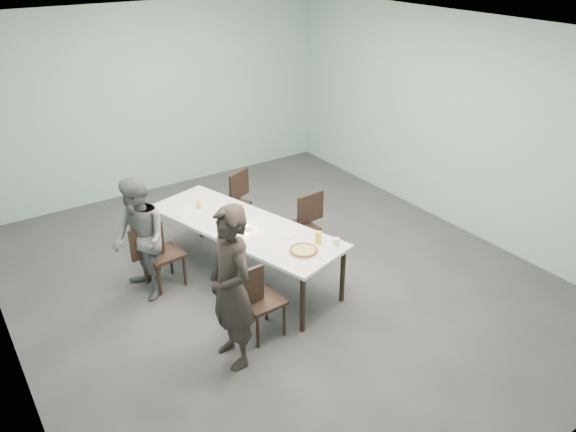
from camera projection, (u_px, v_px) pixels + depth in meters
ground at (276, 278)px, 7.09m from camera, size 7.00×7.00×0.00m
room_shell at (274, 123)px, 6.17m from camera, size 6.02×7.02×3.01m
table at (244, 229)px, 6.80m from camera, size 1.58×2.75×0.75m
chair_near_left at (255, 297)px, 5.85m from camera, size 0.62×0.44×0.87m
chair_far_left at (157, 251)px, 6.70m from camera, size 0.63×0.46×0.87m
chair_near_right at (304, 222)px, 7.38m from camera, size 0.62×0.45×0.87m
chair_far_right at (235, 198)px, 8.04m from camera, size 0.65×0.55×0.87m
diner_near at (231, 288)px, 5.37m from camera, size 0.41×0.63×1.72m
diner_far at (140, 239)px, 6.46m from camera, size 0.62×0.77×1.49m
pizza at (303, 250)px, 6.19m from camera, size 0.34×0.34×0.04m
side_plate at (288, 236)px, 6.52m from camera, size 0.18×0.18×0.01m
beer_glass at (318, 238)px, 6.33m from camera, size 0.08×0.08×0.15m
water_tumbler at (336, 242)px, 6.30m from camera, size 0.08×0.08×0.09m
tealight at (247, 228)px, 6.65m from camera, size 0.06×0.06×0.05m
amber_tumbler at (199, 205)px, 7.16m from camera, size 0.07×0.07×0.08m
menu at (186, 212)px, 7.08m from camera, size 0.35×0.29×0.01m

